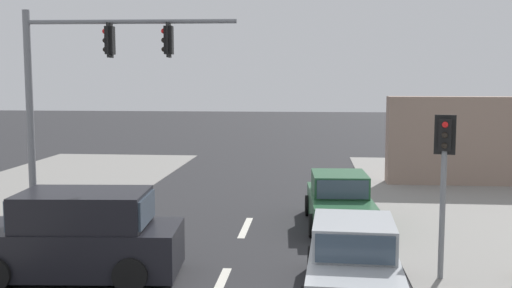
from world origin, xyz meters
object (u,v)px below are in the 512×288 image
(suv_oncoming_mid, at_px, (78,238))
(pedestal_signal_right_kerb, at_px, (444,169))
(sedan_crossing_left, at_px, (339,202))
(traffic_signal_mast, at_px, (80,86))
(sedan_oncoming_near, at_px, (353,263))

(suv_oncoming_mid, bearing_deg, pedestal_signal_right_kerb, 4.24)
(pedestal_signal_right_kerb, relative_size, sedan_crossing_left, 0.83)
(traffic_signal_mast, bearing_deg, pedestal_signal_right_kerb, -10.33)
(pedestal_signal_right_kerb, distance_m, suv_oncoming_mid, 8.00)
(pedestal_signal_right_kerb, xyz_separation_m, sedan_oncoming_near, (-1.96, -1.28, -1.71))
(sedan_oncoming_near, bearing_deg, suv_oncoming_mid, 173.16)
(traffic_signal_mast, relative_size, suv_oncoming_mid, 1.29)
(pedestal_signal_right_kerb, xyz_separation_m, sedan_crossing_left, (-1.97, 4.61, -1.71))
(pedestal_signal_right_kerb, bearing_deg, traffic_signal_mast, 169.67)
(pedestal_signal_right_kerb, xyz_separation_m, suv_oncoming_mid, (-7.83, -0.58, -1.53))
(traffic_signal_mast, relative_size, sedan_oncoming_near, 1.39)
(pedestal_signal_right_kerb, relative_size, sedan_oncoming_near, 0.83)
(traffic_signal_mast, xyz_separation_m, sedan_crossing_left, (6.56, 3.05, -3.44))
(traffic_signal_mast, distance_m, sedan_oncoming_near, 7.94)
(sedan_oncoming_near, distance_m, sedan_crossing_left, 5.89)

